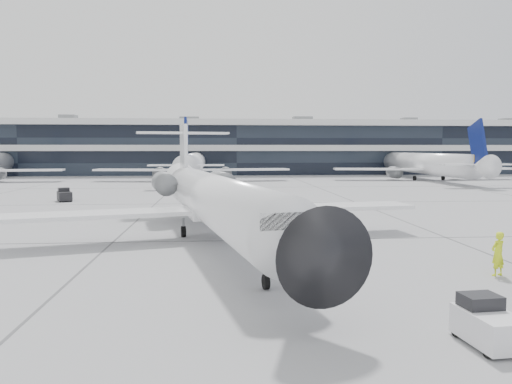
{
  "coord_description": "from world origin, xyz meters",
  "views": [
    {
      "loc": [
        -3.93,
        -29.08,
        5.44
      ],
      "look_at": [
        -1.41,
        3.15,
        2.6
      ],
      "focal_mm": 35.0,
      "sensor_mm": 36.0,
      "label": 1
    }
  ],
  "objects": [
    {
      "name": "ground",
      "position": [
        0.0,
        0.0,
        0.0
      ],
      "size": [
        220.0,
        220.0,
        0.0
      ],
      "primitive_type": "plane",
      "color": "gray",
      "rests_on": "ground"
    },
    {
      "name": "terminal",
      "position": [
        0.0,
        82.0,
        5.0
      ],
      "size": [
        170.0,
        22.0,
        10.0
      ],
      "primitive_type": "cube",
      "color": "black",
      "rests_on": "ground"
    },
    {
      "name": "bg_jet_center",
      "position": [
        -8.0,
        55.0,
        0.0
      ],
      "size": [
        32.0,
        40.0,
        9.6
      ],
      "primitive_type": null,
      "color": "white",
      "rests_on": "ground"
    },
    {
      "name": "bg_jet_right",
      "position": [
        32.0,
        55.0,
        0.0
      ],
      "size": [
        32.0,
        40.0,
        9.6
      ],
      "primitive_type": null,
      "color": "white",
      "rests_on": "ground"
    },
    {
      "name": "regional_jet",
      "position": [
        -4.22,
        0.57,
        2.53
      ],
      "size": [
        25.65,
        31.97,
        7.42
      ],
      "rotation": [
        0.0,
        0.0,
        0.19
      ],
      "color": "white",
      "rests_on": "ground"
    },
    {
      "name": "ramp_worker",
      "position": [
        8.0,
        -9.0,
        0.95
      ],
      "size": [
        0.82,
        0.68,
        1.91
      ],
      "primitive_type": "imported",
      "rotation": [
        0.0,
        0.0,
        3.53
      ],
      "color": "#E0FF1A",
      "rests_on": "ground"
    },
    {
      "name": "baggage_tug",
      "position": [
        3.54,
        -16.2,
        0.59
      ],
      "size": [
        1.39,
        2.16,
        1.31
      ],
      "rotation": [
        0.0,
        0.0,
        0.09
      ],
      "color": "white",
      "rests_on": "ground"
    },
    {
      "name": "traffic_cone",
      "position": [
        -5.98,
        13.72,
        0.28
      ],
      "size": [
        0.47,
        0.47,
        0.58
      ],
      "rotation": [
        0.0,
        0.0,
        -0.22
      ],
      "color": "orange",
      "rests_on": "ground"
    },
    {
      "name": "far_tug",
      "position": [
        -19.65,
        23.42,
        0.61
      ],
      "size": [
        2.03,
        2.48,
        1.37
      ],
      "rotation": [
        0.0,
        0.0,
        0.41
      ],
      "color": "black",
      "rests_on": "ground"
    }
  ]
}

